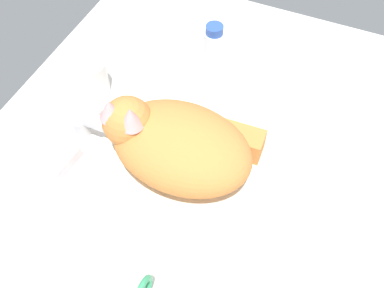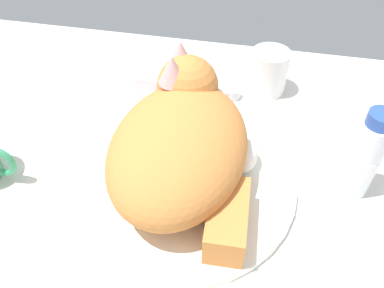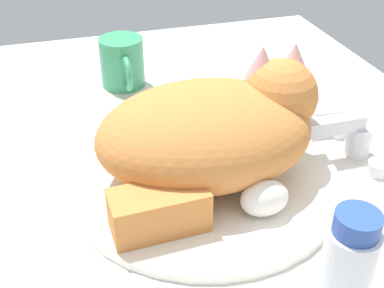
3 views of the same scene
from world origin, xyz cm
name	(u,v)px [view 3 (image 3 of 3)]	position (x,y,z in cm)	size (l,w,h in cm)	color
ground_plane	(204,190)	(0.00, 0.00, -1.50)	(110.00, 82.50, 3.00)	silver
sink_basin	(204,177)	(0.00, 0.00, 0.53)	(34.36, 34.36, 1.07)	white
faucet	(349,137)	(0.00, 20.55, 2.90)	(12.86, 11.70, 6.35)	silver
cat	(215,131)	(0.23, 1.23, 7.44)	(21.07, 28.62, 15.37)	#D17F3D
coffee_mug	(122,63)	(-30.15, -5.07, 4.22)	(11.52, 7.46, 8.44)	#389966
soap_dish	(316,119)	(-9.06, 20.85, 0.60)	(9.00, 6.40, 1.20)	white
soap_bar	(318,108)	(-9.06, 20.85, 2.50)	(7.60, 4.33, 2.61)	silver
toothpaste_bottle	(342,285)	(25.08, 3.92, 6.73)	(4.34, 4.34, 14.41)	white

